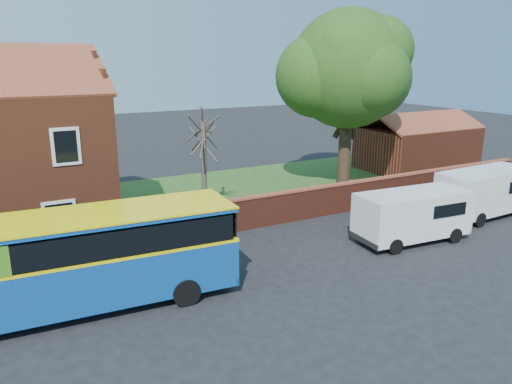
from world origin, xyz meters
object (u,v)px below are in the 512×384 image
bus (60,260)px  van_near (413,214)px  large_tree (347,73)px  van_far (486,191)px

bus → van_near: bus is taller
van_near → large_tree: large_tree is taller
large_tree → van_near: bearing=-109.5°
bus → van_far: 20.70m
van_far → large_tree: large_tree is taller
large_tree → bus: bearing=-154.7°
bus → large_tree: large_tree is taller
bus → van_far: bus is taller
bus → large_tree: 20.39m
bus → van_near: 14.66m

